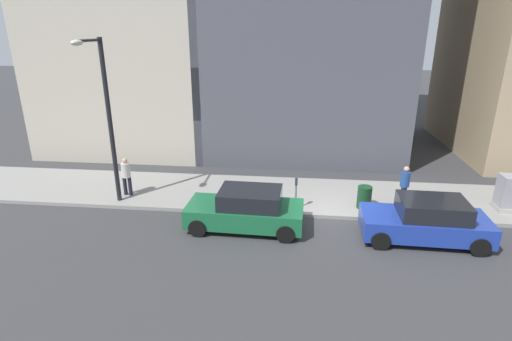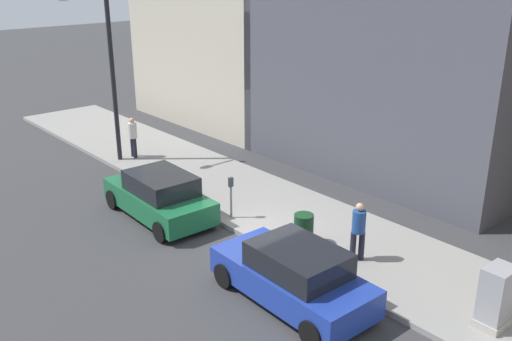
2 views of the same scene
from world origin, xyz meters
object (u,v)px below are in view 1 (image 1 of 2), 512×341
parked_car_blue (426,221)px  pedestrian_midblock (126,174)px  parking_meter (296,190)px  streetlamp (105,110)px  parked_car_green (246,210)px  trash_bin (364,197)px  pedestrian_near_meter (405,184)px  utility_box (506,193)px

parked_car_blue → pedestrian_midblock: size_ratio=2.56×
parked_car_blue → parking_meter: parked_car_blue is taller
parking_meter → streetlamp: size_ratio=0.21×
parked_car_blue → parked_car_green: (0.20, 6.24, 0.00)m
trash_bin → pedestrian_midblock: 9.94m
parked_car_green → streetlamp: (1.32, 5.58, 3.28)m
parked_car_blue → parking_meter: size_ratio=3.14×
parked_car_green → pedestrian_midblock: bearing=70.0°
parking_meter → trash_bin: (0.45, -2.72, -0.38)m
parked_car_green → parking_meter: parked_car_green is taller
trash_bin → pedestrian_near_meter: pedestrian_near_meter is taller
parked_car_blue → pedestrian_midblock: pedestrian_midblock is taller
parked_car_green → pedestrian_near_meter: pedestrian_near_meter is taller
parked_car_blue → pedestrian_near_meter: pedestrian_near_meter is taller
parked_car_blue → trash_bin: (2.14, 1.76, -0.14)m
parked_car_green → utility_box: (2.34, -9.96, 0.11)m
streetlamp → pedestrian_near_meter: 12.07m
parked_car_blue → pedestrian_near_meter: 2.59m
parked_car_blue → trash_bin: size_ratio=4.72×
parked_car_blue → pedestrian_midblock: bearing=80.0°
parked_car_blue → streetlamp: (1.52, 11.82, 3.28)m
parked_car_blue → pedestrian_near_meter: size_ratio=2.56×
trash_bin → pedestrian_near_meter: (0.42, -1.60, 0.49)m
parked_car_green → streetlamp: streetlamp is taller
parking_meter → trash_bin: parking_meter is taller
parking_meter → utility_box: size_ratio=0.94×
parked_car_green → parking_meter: bearing=-48.1°
parked_car_green → utility_box: 10.23m
utility_box → trash_bin: 5.49m
trash_bin → pedestrian_near_meter: bearing=-75.3°
parking_meter → pedestrian_near_meter: bearing=-78.6°
utility_box → parked_car_blue: bearing=124.4°
utility_box → streetlamp: bearing=93.7°
parked_car_green → streetlamp: size_ratio=0.65×
parked_car_blue → parked_car_green: bearing=89.6°
trash_bin → parked_car_blue: bearing=-140.6°
streetlamp → trash_bin: 10.65m
parked_car_blue → parked_car_green: same height
parked_car_blue → trash_bin: parked_car_blue is taller
parked_car_blue → utility_box: utility_box is taller
pedestrian_near_meter → parked_car_blue: bearing=34.3°
utility_box → streetlamp: streetlamp is taller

